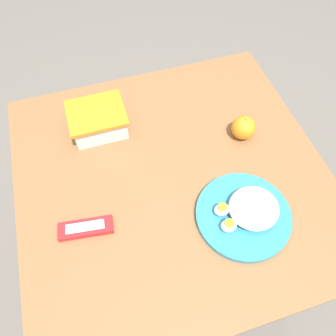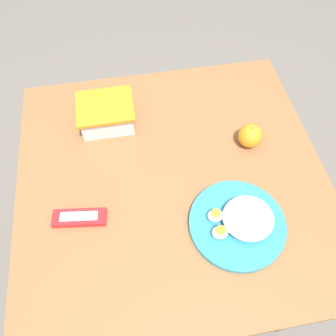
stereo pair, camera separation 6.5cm
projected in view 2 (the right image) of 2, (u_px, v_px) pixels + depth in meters
ground_plane at (171, 254)px, 1.59m from camera, size 10.00×10.00×0.00m
table at (172, 196)px, 1.07m from camera, size 0.90×0.88×0.74m
food_container at (107, 115)px, 1.04m from camera, size 0.17×0.15×0.08m
orange_fruit at (250, 136)px, 0.99m from camera, size 0.07×0.07×0.07m
rice_plate at (240, 222)px, 0.86m from camera, size 0.26×0.26×0.06m
candy_bar at (80, 218)px, 0.88m from camera, size 0.15×0.07×0.02m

